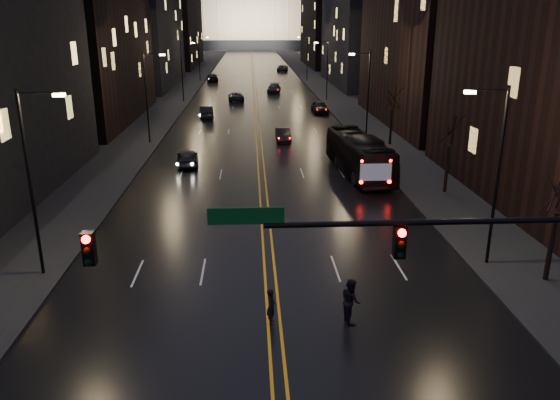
{
  "coord_description": "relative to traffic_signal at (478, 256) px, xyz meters",
  "views": [
    {
      "loc": [
        -0.82,
        -14.64,
        11.78
      ],
      "look_at": [
        0.57,
        10.94,
        3.36
      ],
      "focal_mm": 35.0,
      "sensor_mm": 36.0,
      "label": 1
    }
  ],
  "objects": [
    {
      "name": "road",
      "position": [
        -5.91,
        130.0,
        -5.09
      ],
      "size": [
        20.0,
        320.0,
        0.02
      ],
      "primitive_type": "cube",
      "color": "black",
      "rests_on": "ground"
    },
    {
      "name": "sidewalk_left",
      "position": [
        -19.91,
        130.0,
        -5.02
      ],
      "size": [
        8.0,
        320.0,
        0.16
      ],
      "primitive_type": "cube",
      "color": "black",
      "rests_on": "ground"
    },
    {
      "name": "sidewalk_right",
      "position": [
        8.09,
        130.0,
        -5.02
      ],
      "size": [
        8.0,
        320.0,
        0.16
      ],
      "primitive_type": "cube",
      "color": "black",
      "rests_on": "ground"
    },
    {
      "name": "center_line",
      "position": [
        -5.91,
        130.0,
        -5.08
      ],
      "size": [
        0.62,
        320.0,
        0.01
      ],
      "primitive_type": "cube",
      "color": "orange",
      "rests_on": "road"
    },
    {
      "name": "building_left_mid",
      "position": [
        -26.91,
        54.0,
        8.9
      ],
      "size": [
        12.0,
        30.0,
        28.0
      ],
      "primitive_type": "cube",
      "color": "black",
      "rests_on": "ground"
    },
    {
      "name": "building_left_far",
      "position": [
        -26.91,
        92.0,
        4.9
      ],
      "size": [
        12.0,
        34.0,
        20.0
      ],
      "primitive_type": "cube",
      "color": "black",
      "rests_on": "ground"
    },
    {
      "name": "building_left_dist",
      "position": [
        -26.91,
        140.0,
        6.9
      ],
      "size": [
        12.0,
        40.0,
        24.0
      ],
      "primitive_type": "cube",
      "color": "black",
      "rests_on": "ground"
    },
    {
      "name": "building_right_mid",
      "position": [
        15.09,
        92.0,
        7.9
      ],
      "size": [
        12.0,
        34.0,
        26.0
      ],
      "primitive_type": "cube",
      "color": "black",
      "rests_on": "ground"
    },
    {
      "name": "building_right_dist",
      "position": [
        15.09,
        140.0,
        5.9
      ],
      "size": [
        12.0,
        40.0,
        22.0
      ],
      "primitive_type": "cube",
      "color": "black",
      "rests_on": "ground"
    },
    {
      "name": "capitol",
      "position": [
        -5.91,
        250.0,
        12.05
      ],
      "size": [
        90.0,
        50.0,
        58.5
      ],
      "color": "black",
      "rests_on": "ground"
    },
    {
      "name": "traffic_signal",
      "position": [
        0.0,
        0.0,
        0.0
      ],
      "size": [
        17.29,
        0.45,
        7.0
      ],
      "color": "black",
      "rests_on": "ground"
    },
    {
      "name": "streetlamp_right_near",
      "position": [
        4.91,
        10.0,
        -0.02
      ],
      "size": [
        2.13,
        0.25,
        9.0
      ],
      "color": "black",
      "rests_on": "ground"
    },
    {
      "name": "streetlamp_left_near",
      "position": [
        -16.72,
        10.0,
        -0.02
      ],
      "size": [
        2.13,
        0.25,
        9.0
      ],
      "color": "black",
      "rests_on": "ground"
    },
    {
      "name": "streetlamp_right_mid",
      "position": [
        4.91,
        40.0,
        -0.02
      ],
      "size": [
        2.13,
        0.25,
        9.0
      ],
      "color": "black",
      "rests_on": "ground"
    },
    {
      "name": "streetlamp_left_mid",
      "position": [
        -16.72,
        40.0,
        -0.02
      ],
      "size": [
        2.13,
        0.25,
        9.0
      ],
      "color": "black",
      "rests_on": "ground"
    },
    {
      "name": "streetlamp_right_far",
      "position": [
        4.91,
        70.0,
        -0.02
      ],
      "size": [
        2.13,
        0.25,
        9.0
      ],
      "color": "black",
      "rests_on": "ground"
    },
    {
      "name": "streetlamp_left_far",
      "position": [
        -16.72,
        70.0,
        -0.02
      ],
      "size": [
        2.13,
        0.25,
        9.0
      ],
      "color": "black",
      "rests_on": "ground"
    },
    {
      "name": "streetlamp_right_dist",
      "position": [
        4.91,
        100.0,
        -0.02
      ],
      "size": [
        2.13,
        0.25,
        9.0
      ],
      "color": "black",
      "rests_on": "ground"
    },
    {
      "name": "streetlamp_left_dist",
      "position": [
        -16.72,
        100.0,
        -0.02
      ],
      "size": [
        2.13,
        0.25,
        9.0
      ],
      "color": "black",
      "rests_on": "ground"
    },
    {
      "name": "tree_right_near",
      "position": [
        7.09,
        8.0,
        -0.58
      ],
      "size": [
        2.4,
        2.4,
        6.65
      ],
      "color": "black",
      "rests_on": "ground"
    },
    {
      "name": "tree_right_mid",
      "position": [
        7.09,
        22.0,
        -0.58
      ],
      "size": [
        2.4,
        2.4,
        6.65
      ],
      "color": "black",
      "rests_on": "ground"
    },
    {
      "name": "tree_right_far",
      "position": [
        7.09,
        38.0,
        -0.58
      ],
      "size": [
        2.4,
        2.4,
        6.65
      ],
      "color": "black",
      "rests_on": "ground"
    },
    {
      "name": "bus",
      "position": [
        1.9,
        27.52,
        -3.51
      ],
      "size": [
        3.77,
        11.67,
        3.19
      ],
      "primitive_type": "imported",
      "rotation": [
        0.0,
        0.0,
        0.1
      ],
      "color": "black",
      "rests_on": "ground"
    },
    {
      "name": "oncoming_car_a",
      "position": [
        -12.16,
        30.93,
        -4.37
      ],
      "size": [
        2.23,
        4.5,
        1.47
      ],
      "primitive_type": "imported",
      "rotation": [
        0.0,
        0.0,
        3.26
      ],
      "color": "black",
      "rests_on": "ground"
    },
    {
      "name": "oncoming_car_b",
      "position": [
        -12.38,
        55.37,
        -4.33
      ],
      "size": [
        2.19,
        4.83,
        1.54
      ],
      "primitive_type": "imported",
      "rotation": [
        0.0,
        0.0,
        3.26
      ],
      "color": "black",
      "rests_on": "ground"
    },
    {
      "name": "oncoming_car_c",
      "position": [
        -8.9,
        70.78,
        -4.42
      ],
      "size": [
        2.59,
        5.04,
        1.36
      ],
      "primitive_type": "imported",
      "rotation": [
        0.0,
        0.0,
        3.21
      ],
      "color": "black",
      "rests_on": "ground"
    },
    {
      "name": "oncoming_car_d",
      "position": [
        -14.41,
        100.1,
        -4.32
      ],
      "size": [
        2.87,
        5.64,
        1.57
      ],
      "primitive_type": "imported",
      "rotation": [
        0.0,
        0.0,
        3.27
      ],
      "color": "black",
      "rests_on": "ground"
    },
    {
      "name": "receding_car_a",
      "position": [
        -3.41,
        40.6,
        -4.44
      ],
      "size": [
        1.46,
        4.07,
        1.34
      ],
      "primitive_type": "imported",
      "rotation": [
        0.0,
        0.0,
        0.01
      ],
      "color": "black",
      "rests_on": "ground"
    },
    {
      "name": "receding_car_b",
      "position": [
        2.59,
        58.52,
        -4.3
      ],
      "size": [
        2.1,
        4.78,
        1.6
      ],
      "primitive_type": "imported",
      "rotation": [
        0.0,
        0.0,
        0.04
      ],
      "color": "black",
      "rests_on": "ground"
    },
    {
      "name": "receding_car_c",
      "position": [
        -2.59,
        80.52,
        -4.34
      ],
      "size": [
        2.72,
        5.46,
        1.52
      ],
      "primitive_type": "imported",
      "rotation": [
        0.0,
        0.0,
        -0.12
      ],
      "color": "black",
      "rests_on": "ground"
    },
    {
      "name": "receding_car_d",
      "position": [
        1.38,
        122.85,
        -4.33
      ],
      "size": [
        3.16,
        5.8,
        1.54
      ],
      "primitive_type": "imported",
      "rotation": [
        0.0,
        0.0,
        -0.11
      ],
      "color": "black",
      "rests_on": "ground"
    },
    {
      "name": "pedestrian_a",
      "position": [
        -6.02,
        5.0,
        -4.33
      ],
      "size": [
        0.37,
        0.56,
        1.55
      ],
      "primitive_type": "imported",
      "rotation": [
        0.0,
        0.0,
        1.57
      ],
      "color": "black",
      "rests_on": "ground"
    },
    {
      "name": "pedestrian_b",
      "position": [
        -2.77,
        5.0,
        -4.15
      ],
      "size": [
        0.65,
        0.99,
        1.9
      ],
      "primitive_type": "imported",
      "rotation": [
        0.0,
        0.0,
        1.73
      ],
      "color": "black",
      "rests_on": "ground"
    }
  ]
}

